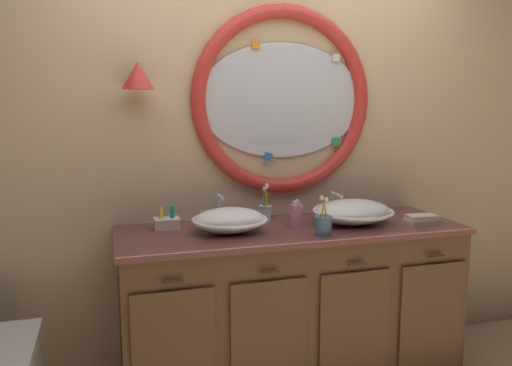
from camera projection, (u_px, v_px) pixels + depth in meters
back_wall_assembly at (261, 143)px, 3.02m from camera, size 6.40×0.26×2.60m
vanity_counter at (291, 304)px, 2.84m from camera, size 1.88×0.66×0.89m
sink_basin_left at (230, 220)px, 2.64m from camera, size 0.40×0.40×0.13m
sink_basin_right at (353, 212)px, 2.84m from camera, size 0.45×0.45×0.14m
faucet_set_left at (219, 211)px, 2.88m from camera, size 0.22×0.13×0.16m
faucet_set_right at (333, 205)px, 3.08m from camera, size 0.21×0.14×0.14m
toothbrush_holder_left at (265, 211)px, 2.90m from camera, size 0.08×0.08×0.22m
toothbrush_holder_right at (323, 225)px, 2.59m from camera, size 0.09×0.09×0.21m
soap_dispenser at (296, 215)px, 2.75m from camera, size 0.07×0.07×0.16m
folded_hand_towel at (422, 219)px, 2.85m from camera, size 0.18×0.10×0.05m
toiletry_basket at (167, 222)px, 2.73m from camera, size 0.13×0.10×0.12m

